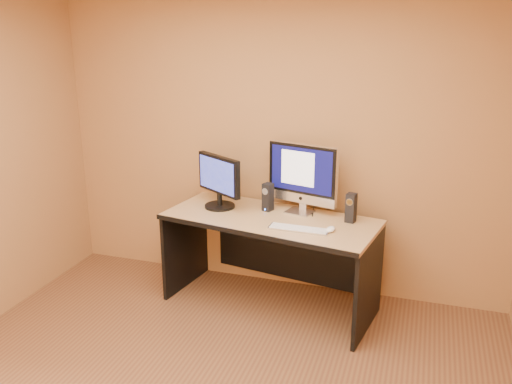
% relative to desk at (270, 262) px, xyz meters
% --- Properties ---
extents(walls, '(4.00, 4.00, 2.60)m').
position_rel_desk_xyz_m(walls, '(-0.06, -1.54, 0.90)').
color(walls, olive).
rests_on(walls, ground).
extents(desk, '(1.82, 1.03, 0.79)m').
position_rel_desk_xyz_m(desk, '(0.00, 0.00, 0.00)').
color(desk, tan).
rests_on(desk, ground).
extents(imac, '(0.65, 0.37, 0.59)m').
position_rel_desk_xyz_m(imac, '(0.20, 0.19, 0.69)').
color(imac, silver).
rests_on(imac, desk).
extents(second_monitor, '(0.57, 0.49, 0.45)m').
position_rel_desk_xyz_m(second_monitor, '(-0.48, 0.11, 0.62)').
color(second_monitor, black).
rests_on(second_monitor, desk).
extents(speaker_left, '(0.10, 0.10, 0.24)m').
position_rel_desk_xyz_m(speaker_left, '(-0.07, 0.16, 0.52)').
color(speaker_left, black).
rests_on(speaker_left, desk).
extents(speaker_right, '(0.09, 0.09, 0.24)m').
position_rel_desk_xyz_m(speaker_right, '(0.63, 0.10, 0.52)').
color(speaker_right, black).
rests_on(speaker_right, desk).
extents(keyboard, '(0.46, 0.13, 0.02)m').
position_rel_desk_xyz_m(keyboard, '(0.28, -0.20, 0.41)').
color(keyboard, '#BCBBC0').
rests_on(keyboard, desk).
extents(mouse, '(0.08, 0.12, 0.04)m').
position_rel_desk_xyz_m(mouse, '(0.52, -0.15, 0.42)').
color(mouse, white).
rests_on(mouse, desk).
extents(cable_a, '(0.04, 0.23, 0.01)m').
position_rel_desk_xyz_m(cable_a, '(0.30, 0.24, 0.40)').
color(cable_a, black).
rests_on(cable_a, desk).
extents(cable_b, '(0.10, 0.18, 0.01)m').
position_rel_desk_xyz_m(cable_b, '(0.16, 0.31, 0.40)').
color(cable_b, black).
rests_on(cable_b, desk).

